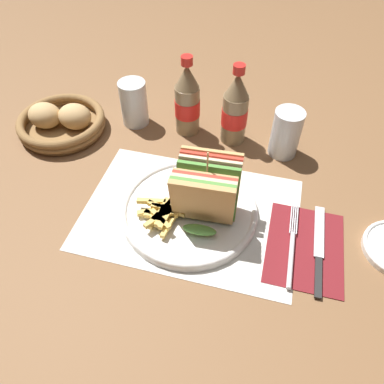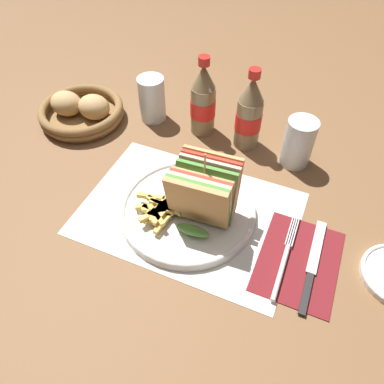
{
  "view_description": "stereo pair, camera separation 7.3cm",
  "coord_description": "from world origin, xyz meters",
  "px_view_note": "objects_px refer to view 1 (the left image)",
  "views": [
    {
      "loc": [
        0.11,
        -0.45,
        0.58
      ],
      "look_at": [
        -0.01,
        0.02,
        0.04
      ],
      "focal_mm": 35.0,
      "sensor_mm": 36.0,
      "label": 1
    },
    {
      "loc": [
        0.18,
        -0.43,
        0.58
      ],
      "look_at": [
        -0.01,
        0.02,
        0.04
      ],
      "focal_mm": 35.0,
      "sensor_mm": 36.0,
      "label": 2
    }
  ],
  "objects_px": {
    "club_sandwich": "(206,192)",
    "glass_far": "(134,106)",
    "coke_bottle_far": "(235,110)",
    "bread_basket": "(61,122)",
    "glass_near": "(285,136)",
    "fork": "(292,250)",
    "coke_bottle_near": "(187,101)",
    "knife": "(319,249)",
    "plate_main": "(189,209)"
  },
  "relations": [
    {
      "from": "glass_near",
      "to": "club_sandwich",
      "type": "bearing_deg",
      "value": -118.61
    },
    {
      "from": "fork",
      "to": "coke_bottle_near",
      "type": "distance_m",
      "value": 0.41
    },
    {
      "from": "coke_bottle_near",
      "to": "glass_far",
      "type": "bearing_deg",
      "value": -178.92
    },
    {
      "from": "plate_main",
      "to": "coke_bottle_far",
      "type": "bearing_deg",
      "value": 80.8
    },
    {
      "from": "fork",
      "to": "knife",
      "type": "distance_m",
      "value": 0.05
    },
    {
      "from": "coke_bottle_far",
      "to": "glass_near",
      "type": "height_order",
      "value": "coke_bottle_far"
    },
    {
      "from": "knife",
      "to": "glass_near",
      "type": "height_order",
      "value": "glass_near"
    },
    {
      "from": "club_sandwich",
      "to": "glass_near",
      "type": "height_order",
      "value": "club_sandwich"
    },
    {
      "from": "knife",
      "to": "coke_bottle_far",
      "type": "distance_m",
      "value": 0.36
    },
    {
      "from": "club_sandwich",
      "to": "bread_basket",
      "type": "bearing_deg",
      "value": 156.0
    },
    {
      "from": "coke_bottle_far",
      "to": "fork",
      "type": "bearing_deg",
      "value": -60.81
    },
    {
      "from": "coke_bottle_far",
      "to": "glass_near",
      "type": "xyz_separation_m",
      "value": [
        0.12,
        -0.02,
        -0.03
      ]
    },
    {
      "from": "knife",
      "to": "coke_bottle_near",
      "type": "xyz_separation_m",
      "value": [
        -0.33,
        0.28,
        0.08
      ]
    },
    {
      "from": "fork",
      "to": "coke_bottle_far",
      "type": "bearing_deg",
      "value": 118.34
    },
    {
      "from": "coke_bottle_far",
      "to": "bread_basket",
      "type": "height_order",
      "value": "coke_bottle_far"
    },
    {
      "from": "fork",
      "to": "club_sandwich",
      "type": "bearing_deg",
      "value": 165.54
    },
    {
      "from": "bread_basket",
      "to": "glass_far",
      "type": "bearing_deg",
      "value": 25.48
    },
    {
      "from": "fork",
      "to": "coke_bottle_near",
      "type": "height_order",
      "value": "coke_bottle_near"
    },
    {
      "from": "coke_bottle_near",
      "to": "glass_near",
      "type": "relative_size",
      "value": 1.73
    },
    {
      "from": "fork",
      "to": "glass_near",
      "type": "xyz_separation_m",
      "value": [
        -0.04,
        0.27,
        0.04
      ]
    },
    {
      "from": "coke_bottle_far",
      "to": "bread_basket",
      "type": "relative_size",
      "value": 0.92
    },
    {
      "from": "coke_bottle_far",
      "to": "glass_far",
      "type": "distance_m",
      "value": 0.25
    },
    {
      "from": "club_sandwich",
      "to": "knife",
      "type": "bearing_deg",
      "value": -6.51
    },
    {
      "from": "bread_basket",
      "to": "fork",
      "type": "bearing_deg",
      "value": -21.04
    },
    {
      "from": "glass_far",
      "to": "coke_bottle_near",
      "type": "bearing_deg",
      "value": 1.08
    },
    {
      "from": "plate_main",
      "to": "club_sandwich",
      "type": "xyz_separation_m",
      "value": [
        0.03,
        -0.0,
        0.06
      ]
    },
    {
      "from": "plate_main",
      "to": "coke_bottle_near",
      "type": "height_order",
      "value": "coke_bottle_near"
    },
    {
      "from": "knife",
      "to": "glass_near",
      "type": "xyz_separation_m",
      "value": [
        -0.09,
        0.26,
        0.04
      ]
    },
    {
      "from": "club_sandwich",
      "to": "fork",
      "type": "height_order",
      "value": "club_sandwich"
    },
    {
      "from": "club_sandwich",
      "to": "glass_far",
      "type": "bearing_deg",
      "value": 133.15
    },
    {
      "from": "fork",
      "to": "plate_main",
      "type": "bearing_deg",
      "value": 166.76
    },
    {
      "from": "plate_main",
      "to": "coke_bottle_far",
      "type": "relative_size",
      "value": 1.39
    },
    {
      "from": "plate_main",
      "to": "glass_near",
      "type": "bearing_deg",
      "value": 55.12
    },
    {
      "from": "club_sandwich",
      "to": "coke_bottle_near",
      "type": "height_order",
      "value": "coke_bottle_near"
    },
    {
      "from": "coke_bottle_near",
      "to": "glass_near",
      "type": "height_order",
      "value": "coke_bottle_near"
    },
    {
      "from": "plate_main",
      "to": "bread_basket",
      "type": "xyz_separation_m",
      "value": [
        -0.37,
        0.18,
        0.02
      ]
    },
    {
      "from": "coke_bottle_far",
      "to": "glass_far",
      "type": "relative_size",
      "value": 1.73
    },
    {
      "from": "coke_bottle_far",
      "to": "bread_basket",
      "type": "distance_m",
      "value": 0.42
    },
    {
      "from": "fork",
      "to": "glass_far",
      "type": "relative_size",
      "value": 1.74
    },
    {
      "from": "knife",
      "to": "coke_bottle_far",
      "type": "bearing_deg",
      "value": 126.62
    },
    {
      "from": "plate_main",
      "to": "knife",
      "type": "xyz_separation_m",
      "value": [
        0.25,
        -0.03,
        -0.0
      ]
    },
    {
      "from": "coke_bottle_far",
      "to": "plate_main",
      "type": "bearing_deg",
      "value": -99.2
    },
    {
      "from": "club_sandwich",
      "to": "knife",
      "type": "relative_size",
      "value": 0.76
    },
    {
      "from": "club_sandwich",
      "to": "glass_far",
      "type": "relative_size",
      "value": 1.37
    },
    {
      "from": "coke_bottle_near",
      "to": "knife",
      "type": "bearing_deg",
      "value": -41.06
    },
    {
      "from": "knife",
      "to": "glass_far",
      "type": "xyz_separation_m",
      "value": [
        -0.46,
        0.28,
        0.04
      ]
    },
    {
      "from": "glass_near",
      "to": "bread_basket",
      "type": "bearing_deg",
      "value": -174.11
    },
    {
      "from": "plate_main",
      "to": "fork",
      "type": "height_order",
      "value": "plate_main"
    },
    {
      "from": "fork",
      "to": "glass_near",
      "type": "height_order",
      "value": "glass_near"
    },
    {
      "from": "fork",
      "to": "knife",
      "type": "bearing_deg",
      "value": 17.87
    }
  ]
}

